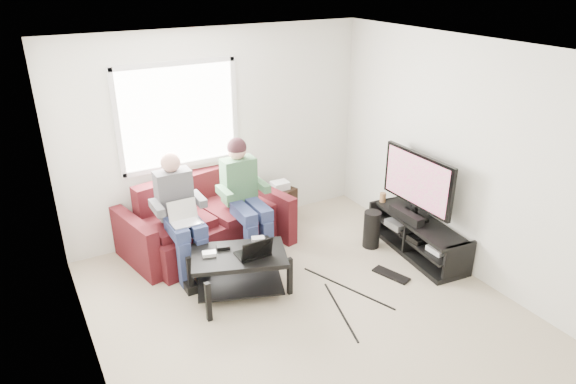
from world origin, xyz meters
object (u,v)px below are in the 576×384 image
Objects in this scene: subwoofer at (372,229)px; end_table at (280,204)px; sofa at (205,223)px; tv_stand at (417,239)px; tv at (417,182)px; coffee_table at (239,264)px.

end_table is at bearing 121.00° from subwoofer.
sofa is 2.61m from tv_stand.
end_table is at bearing 124.40° from tv_stand.
sofa is 2.62m from tv.
end_table is at bearing 126.14° from tv.
subwoofer is at bearing 132.49° from tv_stand.
coffee_table is 1.86m from subwoofer.
subwoofer is 1.32m from end_table.
coffee_table is at bearing -92.30° from sofa.
coffee_table is (-0.05, -1.12, 0.04)m from sofa.
tv is at bearing -53.86° from end_table.
end_table is (-1.06, 1.54, 0.07)m from tv_stand.
tv_stand is at bearing -47.51° from subwoofer.
coffee_table reaches higher than tv_stand.
tv reaches higher than coffee_table.
end_table reaches higher than subwoofer.
sofa is 3.44× the size of end_table.
tv_stand is 1.87m from end_table.
tv is (2.23, -0.20, 0.55)m from coffee_table.
sofa is at bearing 146.98° from tv_stand.
tv is (-0.00, 0.10, 0.71)m from tv_stand.
tv is at bearing -39.74° from subwoofer.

